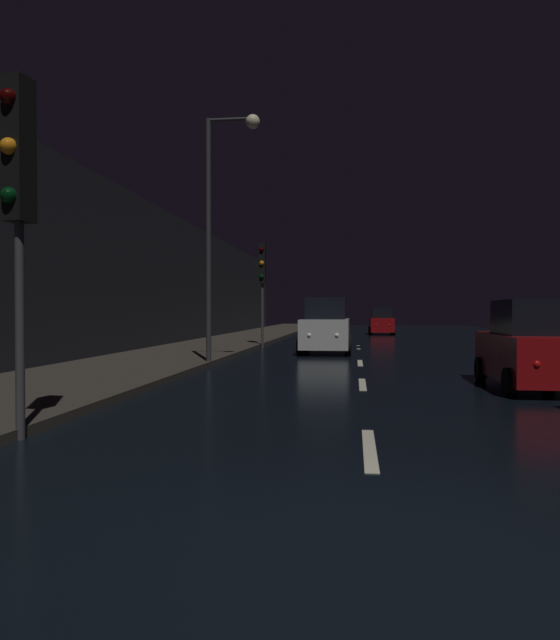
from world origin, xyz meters
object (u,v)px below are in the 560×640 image
object	(u,v)px
traffic_light_far_left	(262,272)
car_approaching_headlights	(326,328)
car_parked_right_near	(532,348)
streetlamp_overhead	(222,202)
car_distant_taillights	(381,322)
traffic_light_near_left	(18,178)

from	to	relation	value
traffic_light_far_left	car_approaching_headlights	distance (m)	5.06
traffic_light_far_left	car_parked_right_near	world-z (taller)	traffic_light_far_left
traffic_light_far_left	car_parked_right_near	xyz separation A→B (m)	(8.18, -13.38, -2.68)
streetlamp_overhead	traffic_light_far_left	bearing A→B (deg)	91.47
traffic_light_far_left	car_parked_right_near	size ratio (longest dim) A/B	1.26
car_distant_taillights	car_parked_right_near	size ratio (longest dim) A/B	1.01
traffic_light_near_left	car_parked_right_near	world-z (taller)	traffic_light_near_left
car_approaching_headlights	car_distant_taillights	world-z (taller)	car_approaching_headlights
traffic_light_near_left	car_distant_taillights	size ratio (longest dim) A/B	1.22
streetlamp_overhead	car_parked_right_near	world-z (taller)	streetlamp_overhead
streetlamp_overhead	car_distant_taillights	xyz separation A→B (m)	(6.03, 25.14, -4.17)
car_approaching_headlights	car_distant_taillights	bearing A→B (deg)	170.62
traffic_light_near_left	car_approaching_headlights	distance (m)	17.00
traffic_light_far_left	traffic_light_near_left	xyz separation A→B (m)	(-0.10, -19.55, -0.10)
car_approaching_headlights	car_parked_right_near	world-z (taller)	car_approaching_headlights
traffic_light_far_left	traffic_light_near_left	distance (m)	19.55
car_distant_taillights	car_parked_right_near	bearing A→B (deg)	-176.26
traffic_light_far_left	streetlamp_overhead	xyz separation A→B (m)	(0.24, -9.24, 1.51)
car_approaching_headlights	car_distant_taillights	distance (m)	19.20
traffic_light_near_left	streetlamp_overhead	size ratio (longest dim) A/B	0.62
traffic_light_far_left	car_approaching_headlights	world-z (taller)	traffic_light_far_left
traffic_light_far_left	car_parked_right_near	bearing A→B (deg)	32.06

